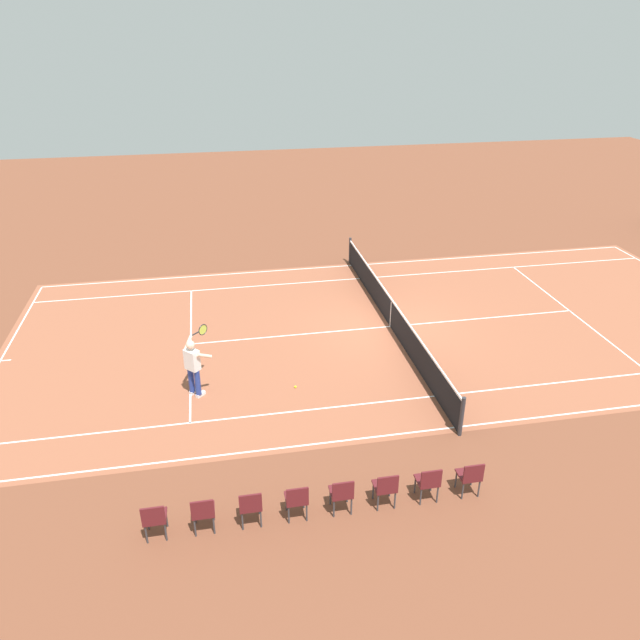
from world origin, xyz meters
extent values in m
plane|color=brown|center=(0.00, 0.00, 0.00)|extent=(60.00, 60.00, 0.00)
cube|color=#935138|center=(0.00, 0.00, 0.00)|extent=(24.20, 11.40, 0.00)
cube|color=white|center=(11.90, 0.00, 0.00)|extent=(0.05, 11.00, 0.01)
cube|color=white|center=(0.00, -5.50, 0.00)|extent=(23.80, 0.05, 0.01)
cube|color=white|center=(0.00, 5.50, 0.00)|extent=(23.80, 0.05, 0.01)
cube|color=white|center=(0.00, -4.11, 0.00)|extent=(23.80, 0.05, 0.01)
cube|color=white|center=(0.00, 4.11, 0.00)|extent=(23.80, 0.05, 0.01)
cube|color=white|center=(6.40, 0.00, 0.00)|extent=(0.05, 8.22, 0.01)
cube|color=white|center=(-6.40, 0.00, 0.00)|extent=(0.05, 8.22, 0.01)
cube|color=white|center=(0.00, 0.00, 0.00)|extent=(12.80, 0.05, 0.01)
cube|color=white|center=(11.75, 0.00, 0.00)|extent=(0.30, 0.05, 0.01)
cylinder|color=#2D2D33|center=(0.00, -5.80, 0.54)|extent=(0.10, 0.10, 1.08)
cylinder|color=#2D2D33|center=(0.00, 5.80, 0.54)|extent=(0.10, 0.10, 1.08)
cube|color=black|center=(0.00, 0.00, 0.44)|extent=(0.02, 11.60, 0.88)
cube|color=white|center=(0.00, 0.00, 0.95)|extent=(0.04, 11.60, 0.06)
cube|color=white|center=(0.00, 0.00, 0.44)|extent=(0.04, 0.06, 0.88)
cylinder|color=navy|center=(6.17, 2.97, 0.45)|extent=(0.15, 0.15, 0.74)
cube|color=white|center=(6.12, 2.93, 0.04)|extent=(0.28, 0.27, 0.09)
cylinder|color=navy|center=(6.33, 2.80, 0.45)|extent=(0.15, 0.15, 0.74)
cube|color=white|center=(6.29, 2.76, 0.04)|extent=(0.28, 0.27, 0.09)
cube|color=white|center=(6.25, 2.89, 1.10)|extent=(0.44, 0.44, 0.56)
sphere|color=beige|center=(6.25, 2.89, 1.53)|extent=(0.23, 0.23, 0.23)
cylinder|color=beige|center=(5.93, 2.97, 1.23)|extent=(0.41, 0.25, 0.26)
cylinder|color=beige|center=(6.32, 2.56, 1.43)|extent=(0.27, 0.41, 0.30)
cylinder|color=#232326|center=(6.13, 2.30, 1.54)|extent=(0.23, 0.22, 0.04)
torus|color=#232326|center=(5.93, 2.10, 1.54)|extent=(0.24, 0.24, 0.31)
cylinder|color=#C6D84C|center=(5.93, 2.10, 1.54)|extent=(0.20, 0.19, 0.27)
sphere|color=#CCE01E|center=(3.59, 3.02, 0.03)|extent=(0.07, 0.07, 0.07)
cylinder|color=#38383D|center=(0.79, 7.49, 0.22)|extent=(0.04, 0.04, 0.44)
cylinder|color=#38383D|center=(0.43, 7.49, 0.22)|extent=(0.04, 0.04, 0.44)
cylinder|color=#38383D|center=(0.79, 7.85, 0.22)|extent=(0.04, 0.04, 0.44)
cylinder|color=#38383D|center=(0.43, 7.85, 0.22)|extent=(0.04, 0.04, 0.44)
cube|color=#56191E|center=(0.61, 7.67, 0.46)|extent=(0.44, 0.44, 0.04)
cube|color=#56191E|center=(0.61, 7.87, 0.68)|extent=(0.44, 0.04, 0.40)
cylinder|color=#38383D|center=(1.71, 7.49, 0.22)|extent=(0.04, 0.04, 0.44)
cylinder|color=#38383D|center=(1.35, 7.49, 0.22)|extent=(0.04, 0.04, 0.44)
cylinder|color=#38383D|center=(1.71, 7.85, 0.22)|extent=(0.04, 0.04, 0.44)
cylinder|color=#38383D|center=(1.35, 7.85, 0.22)|extent=(0.04, 0.04, 0.44)
cube|color=#56191E|center=(1.53, 7.67, 0.46)|extent=(0.44, 0.44, 0.04)
cube|color=#56191E|center=(1.53, 7.87, 0.68)|extent=(0.44, 0.04, 0.40)
cylinder|color=#38383D|center=(2.62, 7.49, 0.22)|extent=(0.04, 0.04, 0.44)
cylinder|color=#38383D|center=(2.26, 7.49, 0.22)|extent=(0.04, 0.04, 0.44)
cylinder|color=#38383D|center=(2.62, 7.85, 0.22)|extent=(0.04, 0.04, 0.44)
cylinder|color=#38383D|center=(2.26, 7.85, 0.22)|extent=(0.04, 0.04, 0.44)
cube|color=#56191E|center=(2.44, 7.67, 0.46)|extent=(0.44, 0.44, 0.04)
cube|color=#56191E|center=(2.44, 7.87, 0.68)|extent=(0.44, 0.04, 0.40)
cylinder|color=#38383D|center=(3.53, 7.49, 0.22)|extent=(0.04, 0.04, 0.44)
cylinder|color=#38383D|center=(3.17, 7.49, 0.22)|extent=(0.04, 0.04, 0.44)
cylinder|color=#38383D|center=(3.53, 7.85, 0.22)|extent=(0.04, 0.04, 0.44)
cylinder|color=#38383D|center=(3.17, 7.85, 0.22)|extent=(0.04, 0.04, 0.44)
cube|color=#56191E|center=(3.35, 7.67, 0.46)|extent=(0.44, 0.44, 0.04)
cube|color=#56191E|center=(3.35, 7.87, 0.68)|extent=(0.44, 0.04, 0.40)
cylinder|color=#38383D|center=(4.44, 7.49, 0.22)|extent=(0.04, 0.04, 0.44)
cylinder|color=#38383D|center=(4.08, 7.49, 0.22)|extent=(0.04, 0.04, 0.44)
cylinder|color=#38383D|center=(4.44, 7.85, 0.22)|extent=(0.04, 0.04, 0.44)
cylinder|color=#38383D|center=(4.08, 7.85, 0.22)|extent=(0.04, 0.04, 0.44)
cube|color=#56191E|center=(4.26, 7.67, 0.46)|extent=(0.44, 0.44, 0.04)
cube|color=#56191E|center=(4.26, 7.87, 0.68)|extent=(0.44, 0.04, 0.40)
cylinder|color=#38383D|center=(5.35, 7.49, 0.22)|extent=(0.04, 0.04, 0.44)
cylinder|color=#38383D|center=(4.99, 7.49, 0.22)|extent=(0.04, 0.04, 0.44)
cylinder|color=#38383D|center=(5.35, 7.85, 0.22)|extent=(0.04, 0.04, 0.44)
cylinder|color=#38383D|center=(4.99, 7.85, 0.22)|extent=(0.04, 0.04, 0.44)
cube|color=#56191E|center=(5.17, 7.67, 0.46)|extent=(0.44, 0.44, 0.04)
cube|color=#56191E|center=(5.17, 7.87, 0.68)|extent=(0.44, 0.04, 0.40)
cylinder|color=#38383D|center=(6.27, 7.49, 0.22)|extent=(0.04, 0.04, 0.44)
cylinder|color=#38383D|center=(5.91, 7.49, 0.22)|extent=(0.04, 0.04, 0.44)
cylinder|color=#38383D|center=(6.27, 7.85, 0.22)|extent=(0.04, 0.04, 0.44)
cylinder|color=#38383D|center=(5.91, 7.85, 0.22)|extent=(0.04, 0.04, 0.44)
cube|color=#56191E|center=(6.09, 7.67, 0.46)|extent=(0.44, 0.44, 0.04)
cube|color=#56191E|center=(6.09, 7.87, 0.68)|extent=(0.44, 0.04, 0.40)
cylinder|color=#38383D|center=(7.18, 7.49, 0.22)|extent=(0.04, 0.04, 0.44)
cylinder|color=#38383D|center=(6.82, 7.49, 0.22)|extent=(0.04, 0.04, 0.44)
cylinder|color=#38383D|center=(7.18, 7.85, 0.22)|extent=(0.04, 0.04, 0.44)
cylinder|color=#38383D|center=(6.82, 7.85, 0.22)|extent=(0.04, 0.04, 0.44)
cube|color=#56191E|center=(7.00, 7.67, 0.46)|extent=(0.44, 0.44, 0.04)
cube|color=#56191E|center=(7.00, 7.87, 0.68)|extent=(0.44, 0.04, 0.40)
camera|label=1|loc=(5.47, 16.67, 9.00)|focal=33.72mm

